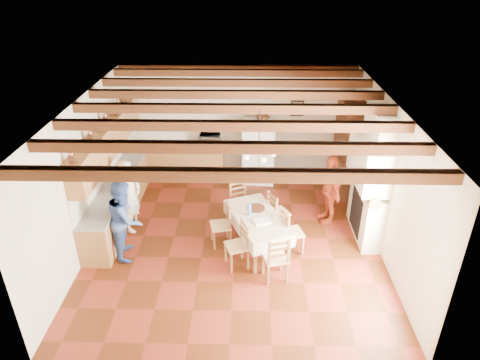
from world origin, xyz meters
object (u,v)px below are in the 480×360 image
object	(u,v)px
chair_left_near	(237,245)
person_woman_red	(330,189)
microwave	(210,140)
hutch	(348,147)
chair_right_near	(292,232)
person_man	(131,196)
person_woman_blue	(125,219)
chair_left_far	(221,225)
chair_end_near	(275,257)
chair_end_far	(241,203)
refrigerator	(259,152)
dining_table	(257,220)
chair_right_far	(279,212)

from	to	relation	value
chair_left_near	person_woman_red	xyz separation A→B (m)	(2.04, 1.67, 0.33)
microwave	hutch	bearing A→B (deg)	-8.54
chair_right_near	person_woman_red	size ratio (longest dim) A/B	0.59
person_man	person_woman_blue	world-z (taller)	person_man
chair_left_far	chair_end_near	distance (m)	1.51
chair_right_near	chair_end_far	xyz separation A→B (m)	(-1.07, 1.10, 0.00)
chair_left_far	chair_left_near	bearing A→B (deg)	13.77
chair_end_near	chair_end_far	world-z (taller)	same
chair_left_near	chair_left_far	size ratio (longest dim) A/B	1.00
refrigerator	chair_left_far	world-z (taller)	refrigerator
hutch	dining_table	xyz separation A→B (m)	(-2.29, -2.50, -0.55)
chair_end_near	person_man	size ratio (longest dim) A/B	0.57
person_woman_red	microwave	xyz separation A→B (m)	(-2.85, 2.22, 0.24)
chair_left_near	chair_right_near	xyz separation A→B (m)	(1.12, 0.48, 0.00)
chair_right_near	chair_end_near	world-z (taller)	same
chair_end_near	person_woman_blue	world-z (taller)	person_woman_blue
dining_table	chair_left_near	bearing A→B (deg)	-123.03
chair_left_near	chair_end_near	distance (m)	0.81
refrigerator	chair_right_far	bearing A→B (deg)	-76.19
person_woman_blue	microwave	xyz separation A→B (m)	(1.39, 3.53, 0.22)
chair_right_near	person_woman_red	world-z (taller)	person_woman_red
chair_right_far	chair_left_far	bearing A→B (deg)	85.33
chair_right_near	person_woman_blue	size ratio (longest dim) A/B	0.58
chair_right_far	microwave	world-z (taller)	microwave
chair_left_far	chair_end_far	xyz separation A→B (m)	(0.40, 0.88, 0.00)
chair_left_far	chair_right_near	distance (m)	1.49
hutch	dining_table	world-z (taller)	hutch
hutch	chair_right_near	size ratio (longest dim) A/B	2.52
chair_left_near	chair_end_far	bearing A→B (deg)	157.46
refrigerator	person_woman_red	distance (m)	2.49
person_woman_blue	hutch	bearing A→B (deg)	-67.39
chair_left_far	person_man	world-z (taller)	person_man
hutch	chair_end_far	bearing A→B (deg)	-149.72
refrigerator	hutch	world-z (taller)	hutch
refrigerator	chair_left_near	xyz separation A→B (m)	(-0.49, -3.62, -0.35)
chair_end_near	refrigerator	bearing A→B (deg)	-100.63
chair_left_far	chair_right_far	bearing A→B (deg)	100.38
chair_left_far	person_woman_blue	bearing A→B (deg)	-92.14
chair_right_far	dining_table	bearing A→B (deg)	114.03
refrigerator	microwave	size ratio (longest dim) A/B	3.06
chair_right_near	microwave	xyz separation A→B (m)	(-1.93, 3.41, 0.57)
person_woman_red	chair_left_near	bearing A→B (deg)	-62.52
microwave	chair_end_far	bearing A→B (deg)	-65.75
hutch	person_woman_blue	xyz separation A→B (m)	(-4.90, -2.77, -0.38)
chair_left_near	microwave	xyz separation A→B (m)	(-0.81, 3.89, 0.57)
refrigerator	chair_right_far	size ratio (longest dim) A/B	1.73
refrigerator	chair_end_far	xyz separation A→B (m)	(-0.44, -2.04, -0.35)
person_woman_red	chair_end_near	bearing A→B (deg)	-44.69
dining_table	person_woman_blue	bearing A→B (deg)	-174.09
chair_left_near	person_man	distance (m)	2.66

